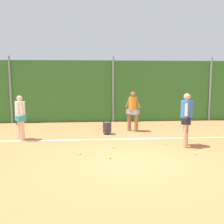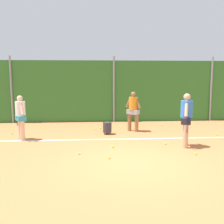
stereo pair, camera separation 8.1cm
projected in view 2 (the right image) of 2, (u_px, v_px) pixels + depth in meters
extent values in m
plane|color=#C67542|center=(123.00, 144.00, 9.22)|extent=(27.78, 27.78, 0.00)
cube|color=#33702D|center=(114.00, 91.00, 13.65)|extent=(18.06, 0.25, 3.19)
cylinder|color=gray|center=(11.00, 90.00, 13.11)|extent=(0.10, 0.10, 3.40)
cylinder|color=gray|center=(114.00, 89.00, 13.46)|extent=(0.10, 0.10, 3.40)
cylinder|color=gray|center=(211.00, 89.00, 13.81)|extent=(0.10, 0.10, 3.40)
cube|color=white|center=(121.00, 139.00, 9.94)|extent=(13.20, 0.10, 0.01)
cylinder|color=tan|center=(186.00, 134.00, 9.03)|extent=(0.18, 0.18, 0.80)
cylinder|color=tan|center=(185.00, 136.00, 8.69)|extent=(0.18, 0.18, 0.80)
cube|color=#23232D|center=(186.00, 120.00, 8.79)|extent=(0.49, 0.61, 0.21)
cylinder|color=blue|center=(187.00, 109.00, 8.73)|extent=(0.39, 0.39, 0.57)
sphere|color=tan|center=(187.00, 97.00, 8.68)|extent=(0.23, 0.23, 0.23)
cylinder|color=tan|center=(187.00, 107.00, 8.94)|extent=(0.19, 0.31, 0.54)
cylinder|color=tan|center=(186.00, 109.00, 8.52)|extent=(0.19, 0.31, 0.54)
cylinder|color=black|center=(187.00, 121.00, 8.47)|extent=(0.03, 0.03, 0.28)
torus|color=#26262B|center=(187.00, 129.00, 8.51)|extent=(0.13, 0.27, 0.28)
cylinder|color=beige|center=(23.00, 131.00, 9.67)|extent=(0.16, 0.16, 0.74)
cylinder|color=beige|center=(20.00, 129.00, 9.94)|extent=(0.16, 0.16, 0.74)
cube|color=teal|center=(21.00, 118.00, 9.74)|extent=(0.50, 0.57, 0.20)
cylinder|color=white|center=(20.00, 108.00, 9.69)|extent=(0.36, 0.36, 0.53)
sphere|color=beige|center=(20.00, 98.00, 9.63)|extent=(0.21, 0.21, 0.21)
cylinder|color=beige|center=(22.00, 108.00, 9.51)|extent=(0.20, 0.27, 0.50)
cylinder|color=beige|center=(19.00, 107.00, 9.85)|extent=(0.20, 0.27, 0.50)
cylinder|color=black|center=(17.00, 116.00, 9.94)|extent=(0.03, 0.03, 0.28)
torus|color=#26262B|center=(18.00, 123.00, 9.98)|extent=(0.16, 0.26, 0.28)
cylinder|color=#8C603D|center=(130.00, 122.00, 11.40)|extent=(0.17, 0.17, 0.76)
cylinder|color=#8C603D|center=(136.00, 123.00, 11.23)|extent=(0.17, 0.17, 0.76)
cube|color=#99999E|center=(133.00, 112.00, 11.25)|extent=(0.58, 0.53, 0.20)
cylinder|color=orange|center=(133.00, 103.00, 11.20)|extent=(0.37, 0.37, 0.54)
sphere|color=#8C603D|center=(133.00, 94.00, 11.14)|extent=(0.22, 0.22, 0.22)
cylinder|color=#8C603D|center=(129.00, 102.00, 11.30)|extent=(0.28, 0.22, 0.52)
cylinder|color=#8C603D|center=(138.00, 103.00, 11.08)|extent=(0.28, 0.22, 0.52)
cylinder|color=#2D2D33|center=(107.00, 127.00, 10.76)|extent=(0.36, 0.36, 0.42)
cylinder|color=#2D2D33|center=(110.00, 133.00, 10.80)|extent=(0.02, 0.02, 0.08)
cylinder|color=#2D2D33|center=(104.00, 133.00, 10.78)|extent=(0.02, 0.02, 0.08)
cylinder|color=#2D2D33|center=(107.00, 132.00, 10.92)|extent=(0.02, 0.02, 0.08)
sphere|color=#CCDB33|center=(108.00, 123.00, 10.76)|extent=(0.07, 0.07, 0.07)
sphere|color=#CCDB33|center=(106.00, 123.00, 10.71)|extent=(0.07, 0.07, 0.07)
sphere|color=#CCDB33|center=(109.00, 158.00, 7.58)|extent=(0.07, 0.07, 0.07)
sphere|color=#CCDB33|center=(113.00, 147.00, 8.77)|extent=(0.07, 0.07, 0.07)
sphere|color=#CCDB33|center=(165.00, 144.00, 9.17)|extent=(0.07, 0.07, 0.07)
sphere|color=#CCDB33|center=(186.00, 126.00, 12.27)|extent=(0.07, 0.07, 0.07)
sphere|color=#CCDB33|center=(162.00, 125.00, 12.56)|extent=(0.07, 0.07, 0.07)
sphere|color=#CCDB33|center=(216.00, 134.00, 10.58)|extent=(0.07, 0.07, 0.07)
sphere|color=#CCDB33|center=(100.00, 128.00, 11.86)|extent=(0.07, 0.07, 0.07)
sphere|color=#CCDB33|center=(79.00, 153.00, 8.01)|extent=(0.07, 0.07, 0.07)
sphere|color=#CCDB33|center=(95.00, 129.00, 11.75)|extent=(0.07, 0.07, 0.07)
sphere|color=#CCDB33|center=(196.00, 154.00, 7.95)|extent=(0.07, 0.07, 0.07)
sphere|color=#CCDB33|center=(12.00, 133.00, 10.80)|extent=(0.07, 0.07, 0.07)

